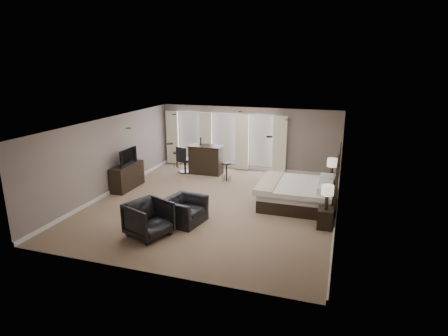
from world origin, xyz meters
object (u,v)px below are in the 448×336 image
(bed, at_px, (300,183))
(nightstand_far, at_px, (330,186))
(bar_stool_left, at_px, (177,160))
(lamp_far, at_px, (332,169))
(nightstand_near, at_px, (325,218))
(bar_stool_right, at_px, (226,172))
(lamp_near, at_px, (327,197))
(bar_counter, at_px, (206,159))
(dresser, at_px, (127,176))
(tv, at_px, (126,163))
(armchair_far, at_px, (149,218))
(desk_chair, at_px, (185,159))
(armchair_near, at_px, (184,206))

(bed, bearing_deg, nightstand_far, 58.46)
(bar_stool_left, bearing_deg, lamp_far, -12.13)
(nightstand_near, height_order, bar_stool_right, bar_stool_right)
(lamp_near, relative_size, bar_counter, 0.50)
(bed, xyz_separation_m, lamp_far, (0.89, 1.45, 0.15))
(dresser, height_order, bar_stool_left, dresser)
(nightstand_near, relative_size, bar_stool_right, 0.74)
(nightstand_far, relative_size, tv, 0.53)
(tv, bearing_deg, bar_counter, -37.82)
(armchair_far, bearing_deg, bar_counter, 27.02)
(lamp_near, relative_size, lamp_far, 0.96)
(nightstand_far, height_order, lamp_far, lamp_far)
(nightstand_near, bearing_deg, dresser, 169.94)
(nightstand_near, xyz_separation_m, nightstand_far, (0.00, 2.90, -0.00))
(lamp_near, relative_size, dresser, 0.44)
(armchair_far, xyz_separation_m, desk_chair, (-1.46, 5.65, 0.04))
(nightstand_far, distance_m, desk_chair, 5.85)
(armchair_near, distance_m, bar_stool_left, 5.76)
(nightstand_far, xyz_separation_m, armchair_far, (-4.32, -4.82, 0.24))
(nightstand_near, relative_size, dresser, 0.36)
(lamp_near, bearing_deg, bed, 121.54)
(tv, bearing_deg, lamp_near, -100.06)
(bar_counter, bearing_deg, nightstand_far, -10.73)
(nightstand_far, height_order, dresser, dresser)
(bar_stool_left, bearing_deg, armchair_far, -71.50)
(armchair_far, height_order, bar_counter, bar_counter)
(bed, distance_m, bar_counter, 4.67)
(bar_counter, bearing_deg, armchair_far, -84.26)
(bed, distance_m, armchair_far, 4.82)
(dresser, height_order, bar_counter, bar_counter)
(dresser, xyz_separation_m, armchair_near, (3.13, -2.09, 0.05))
(nightstand_near, xyz_separation_m, bar_stool_right, (-3.81, 3.11, 0.09))
(bar_stool_right, bearing_deg, dresser, -148.75)
(tv, xyz_separation_m, bar_stool_right, (3.11, 1.89, -0.58))
(nightstand_near, bearing_deg, lamp_far, 90.00)
(desk_chair, bearing_deg, bar_stool_left, -26.68)
(nightstand_far, distance_m, lamp_near, 2.96)
(armchair_near, xyz_separation_m, armchair_far, (-0.53, -1.06, 0.02))
(lamp_near, distance_m, bar_counter, 6.23)
(nightstand_far, relative_size, desk_chair, 0.49)
(nightstand_far, bearing_deg, bar_counter, 169.27)
(lamp_far, distance_m, dresser, 7.13)
(bar_counter, relative_size, desk_chair, 1.22)
(bar_counter, bearing_deg, desk_chair, -173.30)
(nightstand_near, distance_m, nightstand_far, 2.90)
(nightstand_near, height_order, tv, tv)
(nightstand_far, bearing_deg, armchair_near, -135.23)
(armchair_far, distance_m, bar_stool_left, 6.54)
(desk_chair, bearing_deg, bed, 170.33)
(armchair_near, bearing_deg, desk_chair, 33.70)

